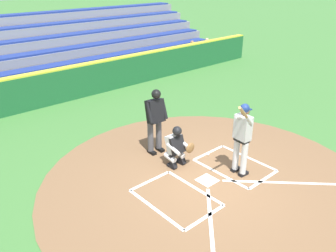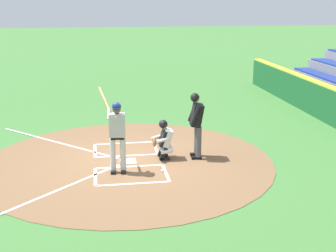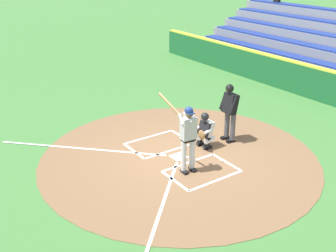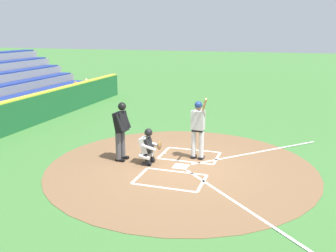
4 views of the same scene
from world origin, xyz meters
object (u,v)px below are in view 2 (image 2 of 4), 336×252
at_px(batter, 117,132).
at_px(plate_umpire, 197,121).
at_px(baseball, 162,171).
at_px(catcher, 164,139).

relative_size(batter, plate_umpire, 1.14).
relative_size(plate_umpire, baseball, 25.20).
xyz_separation_m(batter, baseball, (-0.13, -1.14, -1.06)).
bearing_deg(catcher, plate_umpire, -93.20).
bearing_deg(batter, catcher, -56.54).
bearing_deg(catcher, batter, 123.46).
height_order(plate_umpire, baseball, plate_umpire).
bearing_deg(plate_umpire, baseball, 131.14).
xyz_separation_m(batter, catcher, (0.88, -1.33, -0.51)).
bearing_deg(batter, plate_umpire, -69.71).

